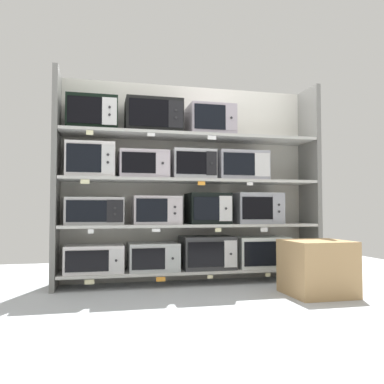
# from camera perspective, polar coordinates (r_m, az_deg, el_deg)

# --- Properties ---
(ground) EXTENTS (6.64, 6.00, 0.02)m
(ground) POSITION_cam_1_polar(r_m,az_deg,el_deg) (3.29, 4.09, -15.96)
(ground) COLOR #B2B7BC
(back_panel) EXTENTS (2.84, 0.04, 2.11)m
(back_panel) POSITION_cam_1_polar(r_m,az_deg,el_deg) (4.40, -0.68, 1.39)
(back_panel) COLOR beige
(back_panel) RESTS_ON ground
(upright_left) EXTENTS (0.05, 0.42, 2.11)m
(upright_left) POSITION_cam_1_polar(r_m,az_deg,el_deg) (4.09, -18.77, 1.84)
(upright_left) COLOR slate
(upright_left) RESTS_ON ground
(upright_right) EXTENTS (0.05, 0.42, 2.11)m
(upright_right) POSITION_cam_1_polar(r_m,az_deg,el_deg) (4.67, 16.37, 1.26)
(upright_right) COLOR slate
(upright_right) RESTS_ON ground
(shelf_0) EXTENTS (2.64, 0.42, 0.03)m
(shelf_0) POSITION_cam_1_polar(r_m,az_deg,el_deg) (4.21, -0.00, -11.05)
(shelf_0) COLOR beige
(shelf_0) RESTS_ON ground
(microwave_0) EXTENTS (0.56, 0.40, 0.26)m
(microwave_0) POSITION_cam_1_polar(r_m,az_deg,el_deg) (4.08, -13.70, -9.16)
(microwave_0) COLOR silver
(microwave_0) RESTS_ON shelf_0
(microwave_1) EXTENTS (0.49, 0.42, 0.28)m
(microwave_1) POSITION_cam_1_polar(r_m,az_deg,el_deg) (4.11, -5.55, -9.09)
(microwave_1) COLOR #B3B8B7
(microwave_1) RESTS_ON shelf_0
(microwave_2) EXTENTS (0.53, 0.43, 0.33)m
(microwave_2) POSITION_cam_1_polar(r_m,az_deg,el_deg) (4.22, 2.13, -8.53)
(microwave_2) COLOR #313234
(microwave_2) RESTS_ON shelf_0
(microwave_3) EXTENTS (0.55, 0.42, 0.32)m
(microwave_3) POSITION_cam_1_polar(r_m,az_deg,el_deg) (4.41, 9.65, -8.34)
(microwave_3) COLOR silver
(microwave_3) RESTS_ON shelf_0
(price_tag_0) EXTENTS (0.09, 0.00, 0.04)m
(price_tag_0) POSITION_cam_1_polar(r_m,az_deg,el_deg) (3.90, -14.34, -12.26)
(price_tag_0) COLOR beige
(price_tag_1) EXTENTS (0.09, 0.00, 0.04)m
(price_tag_1) POSITION_cam_1_polar(r_m,az_deg,el_deg) (3.94, -4.45, -12.23)
(price_tag_1) COLOR orange
(price_tag_2) EXTENTS (0.05, 0.00, 0.03)m
(price_tag_2) POSITION_cam_1_polar(r_m,az_deg,el_deg) (4.04, 2.59, -11.93)
(price_tag_2) COLOR beige
(price_tag_3) EXTENTS (0.05, 0.00, 0.04)m
(price_tag_3) POSITION_cam_1_polar(r_m,az_deg,el_deg) (4.24, 10.72, -11.46)
(price_tag_3) COLOR beige
(shelf_1) EXTENTS (2.64, 0.42, 0.03)m
(shelf_1) POSITION_cam_1_polar(r_m,az_deg,el_deg) (4.17, -0.00, -4.76)
(shelf_1) COLOR beige
(microwave_4) EXTENTS (0.56, 0.34, 0.27)m
(microwave_4) POSITION_cam_1_polar(r_m,az_deg,el_deg) (4.05, -13.64, -2.64)
(microwave_4) COLOR #B6B6B7
(microwave_4) RESTS_ON shelf_1
(microwave_5) EXTENTS (0.48, 0.39, 0.28)m
(microwave_5) POSITION_cam_1_polar(r_m,az_deg,el_deg) (4.09, -5.09, -2.59)
(microwave_5) COLOR #BAB2B6
(microwave_5) RESTS_ON shelf_1
(microwave_6) EXTENTS (0.42, 0.39, 0.32)m
(microwave_6) POSITION_cam_1_polar(r_m,az_deg,el_deg) (4.20, 2.25, -2.36)
(microwave_6) COLOR black
(microwave_6) RESTS_ON shelf_1
(microwave_7) EXTENTS (0.50, 0.34, 0.33)m
(microwave_7) POSITION_cam_1_polar(r_m,az_deg,el_deg) (4.38, 9.24, -2.29)
(microwave_7) COLOR #999DA9
(microwave_7) RESTS_ON shelf_1
(price_tag_4) EXTENTS (0.05, 0.00, 0.04)m
(price_tag_4) POSITION_cam_1_polar(r_m,az_deg,el_deg) (3.85, -14.17, -5.44)
(price_tag_4) COLOR white
(price_tag_5) EXTENTS (0.08, 0.00, 0.03)m
(price_tag_5) POSITION_cam_1_polar(r_m,az_deg,el_deg) (3.88, -5.11, -5.43)
(price_tag_5) COLOR white
(price_tag_6) EXTENTS (0.06, 0.00, 0.04)m
(price_tag_6) POSITION_cam_1_polar(r_m,az_deg,el_deg) (4.02, 3.73, -5.39)
(price_tag_6) COLOR beige
(price_tag_7) EXTENTS (0.08, 0.00, 0.04)m
(price_tag_7) POSITION_cam_1_polar(r_m,az_deg,el_deg) (4.18, 10.19, -5.28)
(price_tag_7) COLOR white
(shelf_2) EXTENTS (2.64, 0.42, 0.03)m
(shelf_2) POSITION_cam_1_polar(r_m,az_deg,el_deg) (4.18, -0.00, 1.59)
(shelf_2) COLOR beige
(microwave_8) EXTENTS (0.47, 0.38, 0.34)m
(microwave_8) POSITION_cam_1_polar(r_m,az_deg,el_deg) (4.08, -14.21, 4.35)
(microwave_8) COLOR white
(microwave_8) RESTS_ON shelf_2
(microwave_9) EXTENTS (0.49, 0.40, 0.28)m
(microwave_9) POSITION_cam_1_polar(r_m,az_deg,el_deg) (4.10, -6.92, 3.83)
(microwave_9) COLOR #BCB2BB
(microwave_9) RESTS_ON shelf_2
(microwave_10) EXTENTS (0.44, 0.40, 0.30)m
(microwave_10) POSITION_cam_1_polar(r_m,az_deg,el_deg) (4.19, 0.02, 3.84)
(microwave_10) COLOR #B7B8BD
(microwave_10) RESTS_ON shelf_2
(microwave_11) EXTENTS (0.53, 0.39, 0.30)m
(microwave_11) POSITION_cam_1_polar(r_m,az_deg,el_deg) (4.34, 6.85, 3.66)
(microwave_11) COLOR #9A99A3
(microwave_11) RESTS_ON shelf_2
(price_tag_8) EXTENTS (0.08, 0.00, 0.04)m
(price_tag_8) POSITION_cam_1_polar(r_m,az_deg,el_deg) (3.85, -14.92, 1.44)
(price_tag_8) COLOR beige
(price_tag_9) EXTENTS (0.07, 0.00, 0.04)m
(price_tag_9) POSITION_cam_1_polar(r_m,az_deg,el_deg) (3.98, 1.36, 1.24)
(price_tag_9) COLOR orange
(price_tag_10) EXTENTS (0.07, 0.00, 0.03)m
(price_tag_10) POSITION_cam_1_polar(r_m,az_deg,el_deg) (4.13, 8.23, 1.16)
(price_tag_10) COLOR white
(shelf_3) EXTENTS (2.64, 0.42, 0.03)m
(shelf_3) POSITION_cam_1_polar(r_m,az_deg,el_deg) (4.24, -0.00, 7.83)
(shelf_3) COLOR beige
(microwave_12) EXTENTS (0.49, 0.36, 0.33)m
(microwave_12) POSITION_cam_1_polar(r_m,az_deg,el_deg) (4.16, -13.98, 10.64)
(microwave_12) COLOR black
(microwave_12) RESTS_ON shelf_3
(microwave_13) EXTENTS (0.57, 0.38, 0.34)m
(microwave_13) POSITION_cam_1_polar(r_m,az_deg,el_deg) (4.20, -5.50, 10.51)
(microwave_13) COLOR black
(microwave_13) RESTS_ON shelf_3
(microwave_14) EXTENTS (0.47, 0.43, 0.31)m
(microwave_14) POSITION_cam_1_polar(r_m,az_deg,el_deg) (4.31, 2.57, 9.96)
(microwave_14) COLOR #A49AA5
(microwave_14) RESTS_ON shelf_3
(price_tag_11) EXTENTS (0.06, 0.00, 0.04)m
(price_tag_11) POSITION_cam_1_polar(r_m,az_deg,el_deg) (3.91, -14.30, 8.17)
(price_tag_11) COLOR beige
(price_tag_12) EXTENTS (0.07, 0.00, 0.03)m
(price_tag_12) POSITION_cam_1_polar(r_m,az_deg,el_deg) (3.94, -5.81, 8.10)
(price_tag_12) COLOR white
(price_tag_13) EXTENTS (0.09, 0.00, 0.04)m
(price_tag_13) POSITION_cam_1_polar(r_m,az_deg,el_deg) (4.06, 2.83, 7.72)
(price_tag_13) COLOR white
(shipping_carton) EXTENTS (0.53, 0.53, 0.48)m
(shipping_carton) POSITION_cam_1_polar(r_m,az_deg,el_deg) (3.80, 17.29, -10.20)
(shipping_carton) COLOR tan
(shipping_carton) RESTS_ON ground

